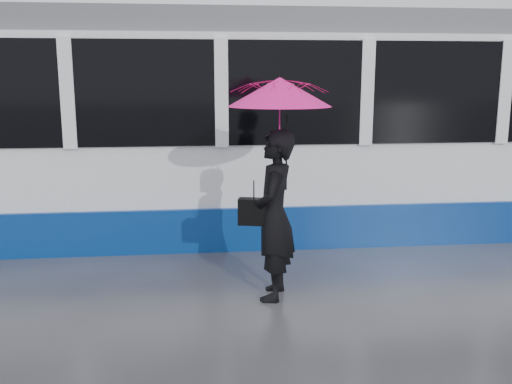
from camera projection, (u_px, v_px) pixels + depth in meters
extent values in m
plane|color=#29292E|center=(248.00, 282.00, 6.83)|extent=(90.00, 90.00, 0.00)
cube|color=#3F3D38|center=(236.00, 240.00, 8.56)|extent=(34.00, 0.07, 0.02)
cube|color=#3F3D38|center=(230.00, 217.00, 9.96)|extent=(34.00, 0.07, 0.02)
cube|color=white|center=(121.00, 136.00, 8.78)|extent=(24.00, 2.40, 2.95)
cube|color=navy|center=(124.00, 213.00, 9.02)|extent=(24.00, 2.56, 0.62)
cube|color=black|center=(119.00, 91.00, 8.64)|extent=(23.00, 2.48, 1.40)
cube|color=#585A60|center=(115.00, 25.00, 8.45)|extent=(23.60, 2.20, 0.35)
imported|color=black|center=(274.00, 215.00, 6.20)|extent=(0.60, 0.77, 1.87)
imported|color=#F6146B|center=(279.00, 120.00, 6.00)|extent=(1.24, 1.26, 0.93)
cone|color=#F6146B|center=(280.00, 92.00, 5.94)|extent=(1.34, 1.34, 0.30)
cylinder|color=black|center=(280.00, 75.00, 5.91)|extent=(0.01, 0.01, 0.07)
cylinder|color=black|center=(286.00, 153.00, 6.10)|extent=(0.02, 0.02, 0.82)
cube|color=black|center=(254.00, 212.00, 6.19)|extent=(0.36, 0.22, 0.29)
cylinder|color=black|center=(254.00, 190.00, 6.14)|extent=(0.01, 0.01, 0.18)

